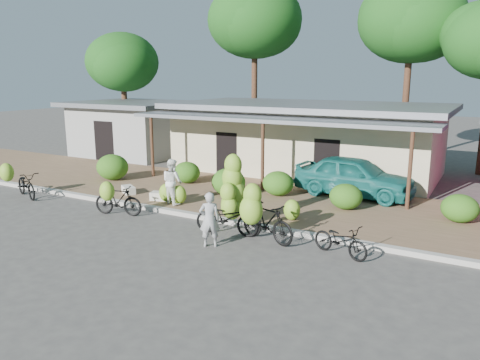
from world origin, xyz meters
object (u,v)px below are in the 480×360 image
object	(u,v)px
bike_far_right	(341,240)
bike_left	(117,199)
vendor	(210,219)
bystander	(172,181)
bike_far_left	(24,183)
tree_center_right	(408,19)
tree_back_left	(121,60)
tree_far_center	(253,19)
bike_right	(263,217)
sack_far	(128,190)
sack_near	(162,196)
teal_van	(354,176)
bike_center	(230,204)

from	to	relation	value
bike_far_right	bike_left	bearing A→B (deg)	109.31
vendor	bystander	bearing A→B (deg)	-72.06
bike_far_left	tree_center_right	bearing A→B (deg)	-14.67
vendor	bike_far_left	bearing A→B (deg)	-38.88
tree_back_left	bike_left	world-z (taller)	tree_back_left
tree_back_left	bike_far_left	xyz separation A→B (m)	(5.92, -12.12, -5.02)
bike_far_left	bystander	size ratio (longest dim) A/B	1.26
tree_far_center	bike_far_left	bearing A→B (deg)	-97.84
bike_left	bike_right	xyz separation A→B (m)	(5.47, 0.05, 0.16)
tree_far_center	tree_center_right	world-z (taller)	tree_far_center
bike_right	vendor	bearing A→B (deg)	147.20
bystander	sack_far	bearing A→B (deg)	8.99
bike_far_left	bystander	xyz separation A→B (m)	(5.84, 1.74, 0.36)
tree_center_right	bike_right	distance (m)	17.09
bike_far_left	sack_near	world-z (taller)	bike_far_left
vendor	teal_van	xyz separation A→B (m)	(2.05, 7.01, 0.12)
bike_far_right	tree_far_center	bearing A→B (deg)	53.02
teal_van	bystander	bearing A→B (deg)	132.79
bystander	bike_right	bearing A→B (deg)	176.35
bike_right	vendor	size ratio (longest dim) A/B	1.28
sack_far	vendor	size ratio (longest dim) A/B	0.48
tree_far_center	tree_center_right	bearing A→B (deg)	3.18
sack_near	bike_far_right	bearing A→B (deg)	-14.15
tree_far_center	bike_left	bearing A→B (deg)	-79.63
bike_far_right	vendor	world-z (taller)	vendor
bike_far_right	teal_van	size ratio (longest dim) A/B	0.38
vendor	tree_center_right	bearing A→B (deg)	-129.18
bike_left	tree_back_left	bearing A→B (deg)	27.76
bike_center	vendor	world-z (taller)	bike_center
tree_center_right	sack_near	size ratio (longest dim) A/B	11.41
sack_far	sack_near	bearing A→B (deg)	-5.91
tree_back_left	tree_center_right	distance (m)	17.47
tree_back_left	bike_far_left	distance (m)	14.40
bike_right	bystander	world-z (taller)	bike_right
sack_far	bike_far_right	bearing A→B (deg)	-12.55
tree_center_right	bike_right	world-z (taller)	tree_center_right
bike_center	bike_right	size ratio (longest dim) A/B	1.18
tree_far_center	vendor	xyz separation A→B (m)	(7.10, -16.13, -7.25)
tree_center_right	bike_far_left	bearing A→B (deg)	-125.35
tree_back_left	sack_near	size ratio (longest dim) A/B	8.69
tree_far_center	bike_far_right	size ratio (longest dim) A/B	5.86
tree_far_center	tree_center_right	size ratio (longest dim) A/B	1.05
bike_far_right	tree_back_left	bearing A→B (deg)	75.08
bike_far_right	bystander	world-z (taller)	bystander
teal_van	bike_right	bearing A→B (deg)	175.91
tree_back_left	sack_near	distance (m)	15.99
bike_left	sack_far	world-z (taller)	bike_left
bike_far_right	sack_far	size ratio (longest dim) A/B	2.33
tree_far_center	bike_right	world-z (taller)	tree_far_center
bike_center	vendor	distance (m)	1.34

